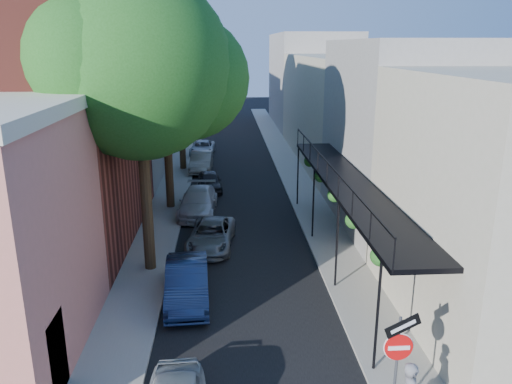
{
  "coord_description": "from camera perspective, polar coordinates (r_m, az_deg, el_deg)",
  "views": [
    {
      "loc": [
        -0.7,
        -8.68,
        8.73
      ],
      "look_at": [
        0.55,
        11.43,
        2.8
      ],
      "focal_mm": 35.0,
      "sensor_mm": 36.0,
      "label": 1
    }
  ],
  "objects": [
    {
      "name": "parked_car_f",
      "position": [
        36.14,
        -6.27,
        3.46
      ],
      "size": [
        1.63,
        4.26,
        1.39
      ],
      "primitive_type": "imported",
      "rotation": [
        0.0,
        0.0,
        -0.04
      ],
      "color": "gray",
      "rests_on": "ground"
    },
    {
      "name": "sidewalk_right",
      "position": [
        39.91,
        3.29,
        3.83
      ],
      "size": [
        2.0,
        64.0,
        0.12
      ],
      "primitive_type": "cube",
      "color": "gray",
      "rests_on": "ground"
    },
    {
      "name": "oak_mid",
      "position": [
        27.09,
        -9.55,
        12.64
      ],
      "size": [
        6.6,
        6.0,
        10.2
      ],
      "color": "#302213",
      "rests_on": "ground"
    },
    {
      "name": "sidewalk_left",
      "position": [
        39.77,
        -8.25,
        3.64
      ],
      "size": [
        2.0,
        64.0,
        0.12
      ],
      "primitive_type": "cube",
      "color": "gray",
      "rests_on": "ground"
    },
    {
      "name": "parked_car_d",
      "position": [
        26.93,
        -6.63,
        -1.12
      ],
      "size": [
        2.12,
        4.73,
        1.35
      ],
      "primitive_type": "imported",
      "rotation": [
        0.0,
        0.0,
        -0.05
      ],
      "color": "#BBBBBF",
      "rests_on": "ground"
    },
    {
      "name": "sign_post",
      "position": [
        12.36,
        15.97,
        -17.1
      ],
      "size": [
        0.89,
        0.17,
        2.99
      ],
      "color": "#595B60",
      "rests_on": "ground"
    },
    {
      "name": "oak_far",
      "position": [
        36.04,
        -8.08,
        15.5
      ],
      "size": [
        7.7,
        7.0,
        11.9
      ],
      "color": "#302213",
      "rests_on": "ground"
    },
    {
      "name": "parked_car_e",
      "position": [
        31.23,
        -5.33,
        1.23
      ],
      "size": [
        1.73,
        3.6,
        1.19
      ],
      "primitive_type": "imported",
      "rotation": [
        0.0,
        0.0,
        0.1
      ],
      "color": "black",
      "rests_on": "ground"
    },
    {
      "name": "buildings_left",
      "position": [
        38.6,
        -16.69,
        10.09
      ],
      "size": [
        10.1,
        59.1,
        12.0
      ],
      "color": "#D67A6E",
      "rests_on": "ground"
    },
    {
      "name": "oak_near",
      "position": [
        19.14,
        -11.91,
        13.51
      ],
      "size": [
        7.48,
        6.8,
        11.42
      ],
      "color": "#302213",
      "rests_on": "ground"
    },
    {
      "name": "road_surface",
      "position": [
        39.65,
        -2.47,
        3.68
      ],
      "size": [
        6.0,
        64.0,
        0.01
      ],
      "primitive_type": "cube",
      "color": "black",
      "rests_on": "ground"
    },
    {
      "name": "parked_car_c",
      "position": [
        22.49,
        -5.13,
        -4.92
      ],
      "size": [
        2.36,
        4.35,
        1.16
      ],
      "primitive_type": "imported",
      "rotation": [
        0.0,
        0.0,
        -0.11
      ],
      "color": "slate",
      "rests_on": "ground"
    },
    {
      "name": "parked_car_g",
      "position": [
        41.71,
        -6.13,
        5.03
      ],
      "size": [
        2.11,
        4.22,
        1.15
      ],
      "primitive_type": "imported",
      "rotation": [
        0.0,
        0.0,
        -0.05
      ],
      "color": "#9EA7B3",
      "rests_on": "ground"
    },
    {
      "name": "parked_car_b",
      "position": [
        18.06,
        -7.9,
        -10.2
      ],
      "size": [
        1.72,
        4.28,
        1.38
      ],
      "primitive_type": "imported",
      "rotation": [
        0.0,
        0.0,
        0.06
      ],
      "color": "#172548",
      "rests_on": "ground"
    },
    {
      "name": "buildings_right",
      "position": [
        39.61,
        10.78,
        9.88
      ],
      "size": [
        9.8,
        55.0,
        10.0
      ],
      "color": "#B8AF98",
      "rests_on": "ground"
    }
  ]
}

